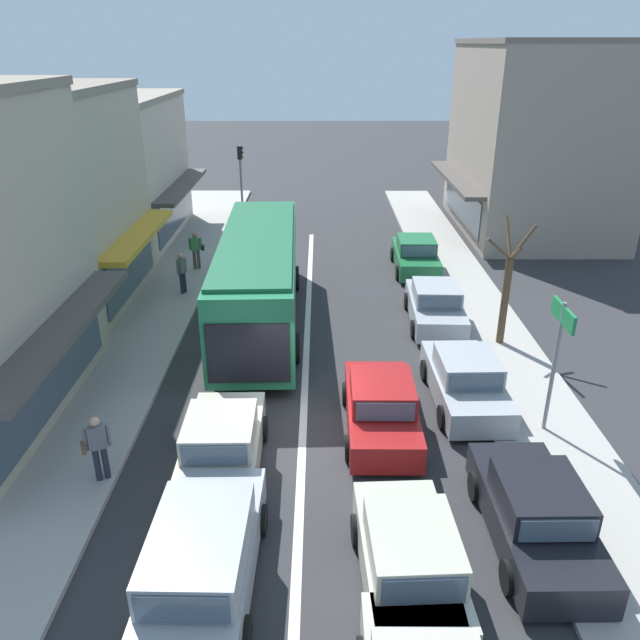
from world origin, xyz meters
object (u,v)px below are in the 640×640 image
(traffic_light_downstreet, at_px, (238,172))
(sedan_behind_bus_mid, at_px, (379,407))
(parked_sedan_kerb_third, at_px, (433,305))
(parked_sedan_kerb_rear, at_px, (413,255))
(pedestrian_far_walker, at_px, (179,271))
(city_bus, at_px, (256,274))
(pedestrian_browsing_midblock, at_px, (194,248))
(sedan_queue_gap_filler, at_px, (220,448))
(parked_sedan_kerb_front, at_px, (534,514))
(hatchback_adjacent_lane_lead, at_px, (407,559))
(wagon_queue_far_back, at_px, (202,557))
(parked_sedan_kerb_second, at_px, (463,381))
(directional_road_sign, at_px, (557,338))
(street_tree_right, at_px, (504,291))
(pedestrian_with_handbag_near, at_px, (95,445))

(traffic_light_downstreet, bearing_deg, sedan_behind_bus_mid, -73.91)
(parked_sedan_kerb_third, relative_size, parked_sedan_kerb_rear, 1.01)
(pedestrian_far_walker, bearing_deg, city_bus, -38.99)
(traffic_light_downstreet, distance_m, pedestrian_browsing_midblock, 8.21)
(city_bus, height_order, pedestrian_browsing_midblock, city_bus)
(sedan_queue_gap_filler, height_order, parked_sedan_kerb_front, same)
(hatchback_adjacent_lane_lead, xyz_separation_m, parked_sedan_kerb_front, (2.67, 1.21, -0.05))
(wagon_queue_far_back, xyz_separation_m, hatchback_adjacent_lane_lead, (3.69, -0.01, -0.04))
(parked_sedan_kerb_third, relative_size, traffic_light_downstreet, 1.01)
(parked_sedan_kerb_rear, bearing_deg, wagon_queue_far_back, -109.64)
(city_bus, relative_size, traffic_light_downstreet, 2.60)
(hatchback_adjacent_lane_lead, xyz_separation_m, parked_sedan_kerb_second, (2.41, 6.52, -0.05))
(traffic_light_downstreet, bearing_deg, sedan_queue_gap_filler, -84.81)
(directional_road_sign, bearing_deg, parked_sedan_kerb_rear, 97.12)
(city_bus, xyz_separation_m, hatchback_adjacent_lane_lead, (3.71, -11.83, -1.17))
(sedan_queue_gap_filler, bearing_deg, parked_sedan_kerb_front, -18.83)
(sedan_behind_bus_mid, distance_m, sedan_queue_gap_filler, 4.19)
(sedan_behind_bus_mid, xyz_separation_m, parked_sedan_kerb_second, (2.44, 1.37, 0.00))
(city_bus, xyz_separation_m, pedestrian_far_walker, (-3.27, 2.65, -0.81))
(street_tree_right, relative_size, pedestrian_far_walker, 2.55)
(parked_sedan_kerb_rear, height_order, directional_road_sign, directional_road_sign)
(city_bus, height_order, sedan_behind_bus_mid, city_bus)
(wagon_queue_far_back, xyz_separation_m, sedan_queue_gap_filler, (-0.17, 3.43, -0.08))
(city_bus, distance_m, sedan_queue_gap_filler, 8.49)
(wagon_queue_far_back, xyz_separation_m, pedestrian_far_walker, (-3.29, 14.47, 0.32))
(city_bus, relative_size, pedestrian_with_handbag_near, 6.71)
(sedan_behind_bus_mid, bearing_deg, directional_road_sign, -1.66)
(parked_sedan_kerb_front, height_order, parked_sedan_kerb_third, same)
(directional_road_sign, xyz_separation_m, street_tree_right, (0.19, 5.05, -0.75))
(street_tree_right, bearing_deg, parked_sedan_kerb_third, 135.79)
(pedestrian_far_walker, bearing_deg, directional_road_sign, -40.33)
(sedan_queue_gap_filler, distance_m, parked_sedan_kerb_rear, 15.54)
(pedestrian_browsing_midblock, bearing_deg, parked_sedan_kerb_front, -59.21)
(wagon_queue_far_back, bearing_deg, parked_sedan_kerb_rear, 70.36)
(hatchback_adjacent_lane_lead, bearing_deg, directional_road_sign, 50.45)
(hatchback_adjacent_lane_lead, distance_m, traffic_light_downstreet, 26.04)
(parked_sedan_kerb_front, distance_m, directional_road_sign, 4.57)
(pedestrian_browsing_midblock, bearing_deg, traffic_light_downstreet, 82.06)
(directional_road_sign, bearing_deg, hatchback_adjacent_lane_lead, -129.55)
(traffic_light_downstreet, relative_size, street_tree_right, 1.01)
(pedestrian_far_walker, bearing_deg, pedestrian_with_handbag_near, -87.67)
(parked_sedan_kerb_second, bearing_deg, sedan_queue_gap_filler, -153.77)
(parked_sedan_kerb_second, height_order, pedestrian_with_handbag_near, pedestrian_with_handbag_near)
(traffic_light_downstreet, relative_size, directional_road_sign, 1.17)
(sedan_queue_gap_filler, distance_m, directional_road_sign, 8.41)
(sedan_behind_bus_mid, height_order, pedestrian_with_handbag_near, pedestrian_with_handbag_near)
(street_tree_right, bearing_deg, directional_road_sign, -92.21)
(city_bus, xyz_separation_m, sedan_behind_bus_mid, (3.67, -6.68, -1.22))
(parked_sedan_kerb_third, bearing_deg, parked_sedan_kerb_second, -90.87)
(parked_sedan_kerb_front, relative_size, directional_road_sign, 1.17)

